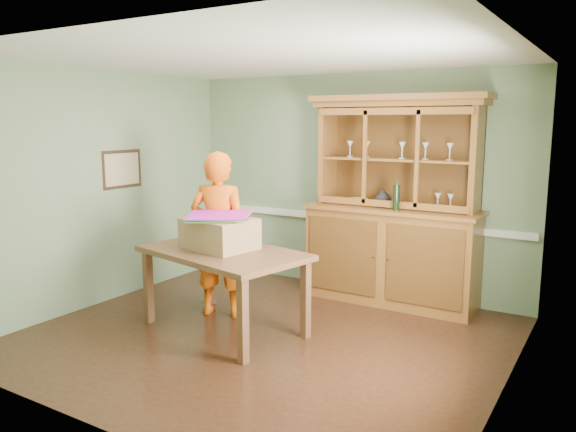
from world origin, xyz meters
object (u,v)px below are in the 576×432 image
Objects in this scene: dining_table at (223,260)px; cardboard_box at (220,233)px; china_hutch at (393,232)px; person at (219,234)px.

cardboard_box reaches higher than dining_table.
china_hutch is at bearing 55.15° from cardboard_box.
china_hutch is 1.33× the size of person.
dining_table is 0.27m from cardboard_box.
person is at bearing -135.65° from china_hutch.
china_hutch is 1.31× the size of dining_table.
china_hutch is 2.09m from dining_table.
dining_table is at bearing -29.26° from cardboard_box.
cardboard_box is 0.37× the size of person.
person is (-1.45, -1.41, 0.06)m from china_hutch.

